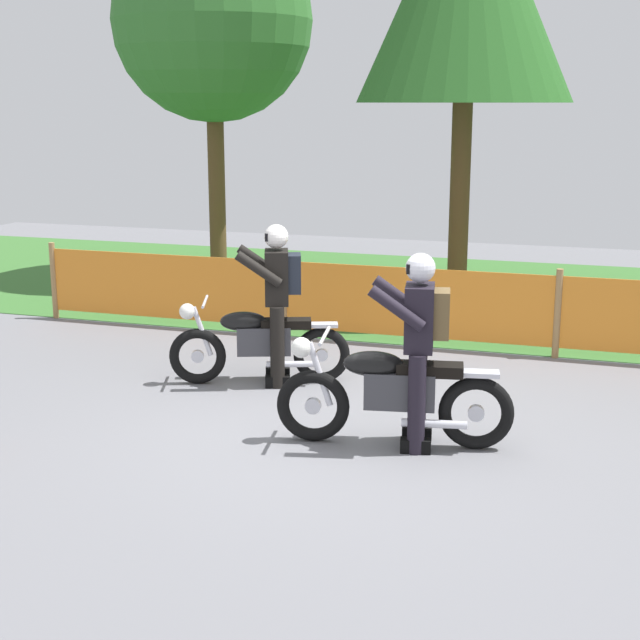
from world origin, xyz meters
name	(u,v)px	position (x,y,z in m)	size (l,w,h in m)	color
ground	(340,433)	(0.00, 0.00, -0.01)	(24.00, 24.00, 0.02)	slate
grass_verge	(458,294)	(0.00, 6.48, 0.01)	(24.00, 6.62, 0.01)	#386B2D
barrier_fence	(415,303)	(0.00, 3.17, 0.54)	(10.16, 0.08, 1.05)	#997547
tree_leftmost	(213,22)	(-4.17, 6.76, 4.18)	(3.24, 3.24, 5.82)	brown
motorcycle_lead	(258,343)	(-1.25, 1.19, 0.44)	(1.83, 0.84, 0.90)	black
motorcycle_trailing	(392,393)	(0.51, -0.16, 0.47)	(2.04, 0.63, 0.97)	black
rider_lead	(278,295)	(-1.06, 1.26, 0.95)	(0.77, 0.67, 1.69)	black
rider_trailing	(420,340)	(0.73, -0.12, 0.95)	(0.73, 0.61, 1.69)	black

